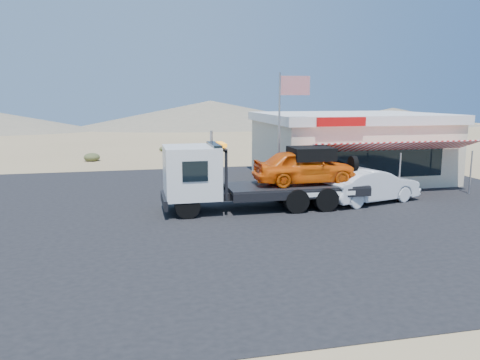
{
  "coord_description": "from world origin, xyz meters",
  "views": [
    {
      "loc": [
        -2.04,
        -16.92,
        4.94
      ],
      "look_at": [
        2.15,
        1.68,
        1.5
      ],
      "focal_mm": 35.0,
      "sensor_mm": 36.0,
      "label": 1
    }
  ],
  "objects_px": {
    "white_sedan": "(370,185)",
    "flagpole": "(284,121)",
    "jerky_store": "(349,146)",
    "tow_truck": "(260,173)"
  },
  "relations": [
    {
      "from": "white_sedan",
      "to": "flagpole",
      "type": "distance_m",
      "value": 5.07
    },
    {
      "from": "jerky_store",
      "to": "white_sedan",
      "type": "bearing_deg",
      "value": -106.58
    },
    {
      "from": "white_sedan",
      "to": "flagpole",
      "type": "bearing_deg",
      "value": 48.7
    },
    {
      "from": "white_sedan",
      "to": "jerky_store",
      "type": "bearing_deg",
      "value": -31.34
    },
    {
      "from": "tow_truck",
      "to": "flagpole",
      "type": "height_order",
      "value": "flagpole"
    },
    {
      "from": "jerky_store",
      "to": "flagpole",
      "type": "bearing_deg",
      "value": -141.21
    },
    {
      "from": "white_sedan",
      "to": "flagpole",
      "type": "relative_size",
      "value": 0.81
    },
    {
      "from": "tow_truck",
      "to": "jerky_store",
      "type": "xyz_separation_m",
      "value": [
        7.26,
        6.39,
        0.4
      ]
    },
    {
      "from": "flagpole",
      "to": "jerky_store",
      "type": "bearing_deg",
      "value": 38.79
    },
    {
      "from": "tow_truck",
      "to": "jerky_store",
      "type": "height_order",
      "value": "jerky_store"
    }
  ]
}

